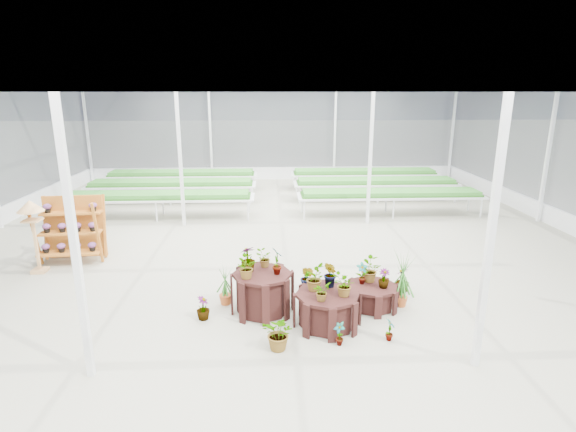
{
  "coord_description": "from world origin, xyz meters",
  "views": [
    {
      "loc": [
        -0.25,
        -10.12,
        4.2
      ],
      "look_at": [
        0.21,
        0.33,
        1.3
      ],
      "focal_mm": 28.0,
      "sensor_mm": 36.0,
      "label": 1
    }
  ],
  "objects_px": {
    "plinth_low": "(372,296)",
    "plinth_tall": "(262,292)",
    "shelf_rack": "(71,230)",
    "plinth_mid": "(327,309)",
    "bird_table": "(35,237)"
  },
  "relations": [
    {
      "from": "shelf_rack",
      "to": "bird_table",
      "type": "bearing_deg",
      "value": -131.47
    },
    {
      "from": "plinth_tall",
      "to": "plinth_mid",
      "type": "bearing_deg",
      "value": -26.57
    },
    {
      "from": "plinth_low",
      "to": "shelf_rack",
      "type": "height_order",
      "value": "shelf_rack"
    },
    {
      "from": "plinth_tall",
      "to": "bird_table",
      "type": "height_order",
      "value": "bird_table"
    },
    {
      "from": "plinth_tall",
      "to": "shelf_rack",
      "type": "bearing_deg",
      "value": 148.72
    },
    {
      "from": "plinth_mid",
      "to": "bird_table",
      "type": "xyz_separation_m",
      "value": [
        -6.59,
        2.85,
        0.57
      ]
    },
    {
      "from": "plinth_mid",
      "to": "shelf_rack",
      "type": "distance_m",
      "value": 7.04
    },
    {
      "from": "plinth_low",
      "to": "plinth_tall",
      "type": "bearing_deg",
      "value": -177.4
    },
    {
      "from": "shelf_rack",
      "to": "bird_table",
      "type": "distance_m",
      "value": 0.89
    },
    {
      "from": "bird_table",
      "to": "plinth_low",
      "type": "bearing_deg",
      "value": -22.79
    },
    {
      "from": "plinth_mid",
      "to": "plinth_low",
      "type": "relative_size",
      "value": 1.17
    },
    {
      "from": "plinth_mid",
      "to": "shelf_rack",
      "type": "height_order",
      "value": "shelf_rack"
    },
    {
      "from": "plinth_mid",
      "to": "plinth_low",
      "type": "xyz_separation_m",
      "value": [
        1.0,
        0.7,
        -0.09
      ]
    },
    {
      "from": "plinth_low",
      "to": "bird_table",
      "type": "relative_size",
      "value": 0.58
    },
    {
      "from": "plinth_tall",
      "to": "plinth_mid",
      "type": "xyz_separation_m",
      "value": [
        1.2,
        -0.6,
        -0.09
      ]
    }
  ]
}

